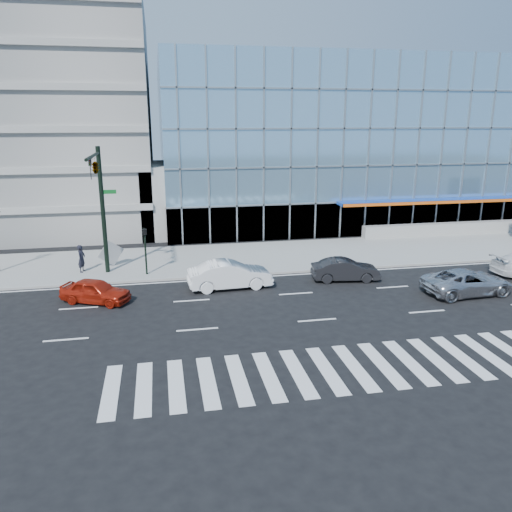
# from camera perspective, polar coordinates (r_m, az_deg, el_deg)

# --- Properties ---
(ground) EXTENTS (160.00, 160.00, 0.00)m
(ground) POSITION_cam_1_polar(r_m,az_deg,el_deg) (28.97, 4.58, -4.31)
(ground) COLOR black
(ground) RESTS_ON ground
(sidewalk) EXTENTS (120.00, 8.00, 0.15)m
(sidewalk) POSITION_cam_1_polar(r_m,az_deg,el_deg) (36.35, 1.22, -0.02)
(sidewalk) COLOR gray
(sidewalk) RESTS_ON ground
(theatre_building) EXTENTS (42.00, 26.00, 15.00)m
(theatre_building) POSITION_cam_1_polar(r_m,az_deg,el_deg) (56.52, 11.59, 12.85)
(theatre_building) COLOR #7EAFD2
(theatre_building) RESTS_ON ground
(parking_garage) EXTENTS (24.00, 24.00, 20.00)m
(parking_garage) POSITION_cam_1_polar(r_m,az_deg,el_deg) (53.72, -25.37, 14.27)
(parking_garage) COLOR gray
(parking_garage) RESTS_ON ground
(ramp_block) EXTENTS (6.00, 8.00, 6.00)m
(ramp_block) POSITION_cam_1_polar(r_m,az_deg,el_deg) (44.77, -9.09, 6.56)
(ramp_block) COLOR gray
(ramp_block) RESTS_ON ground
(tower_backdrop) EXTENTS (14.00, 14.00, 48.00)m
(tower_backdrop) POSITION_cam_1_polar(r_m,az_deg,el_deg) (99.86, -26.01, 22.20)
(tower_backdrop) COLOR gray
(tower_backdrop) RESTS_ON ground
(traffic_signal) EXTENTS (1.14, 5.74, 8.00)m
(traffic_signal) POSITION_cam_1_polar(r_m,az_deg,el_deg) (31.21, -17.64, 8.10)
(traffic_signal) COLOR black
(traffic_signal) RESTS_ON sidewalk
(ped_signal_post) EXTENTS (0.30, 0.33, 3.00)m
(ped_signal_post) POSITION_cam_1_polar(r_m,az_deg,el_deg) (32.11, -12.56, 1.33)
(ped_signal_post) COLOR black
(ped_signal_post) RESTS_ON sidewalk
(silver_suv) EXTENTS (5.35, 2.74, 1.45)m
(silver_suv) POSITION_cam_1_polar(r_m,az_deg,el_deg) (31.10, 23.04, -2.74)
(silver_suv) COLOR silver
(silver_suv) RESTS_ON ground
(white_sedan) EXTENTS (5.07, 2.04, 1.64)m
(white_sedan) POSITION_cam_1_polar(r_m,az_deg,el_deg) (29.63, -3.02, -2.16)
(white_sedan) COLOR white
(white_sedan) RESTS_ON ground
(dark_sedan) EXTENTS (4.32, 1.99, 1.37)m
(dark_sedan) POSITION_cam_1_polar(r_m,az_deg,el_deg) (31.50, 10.17, -1.56)
(dark_sedan) COLOR black
(dark_sedan) RESTS_ON ground
(red_sedan) EXTENTS (4.14, 3.04, 1.31)m
(red_sedan) POSITION_cam_1_polar(r_m,az_deg,el_deg) (28.73, -17.88, -3.83)
(red_sedan) COLOR #A21C0C
(red_sedan) RESTS_ON ground
(pedestrian) EXTENTS (0.62, 0.76, 1.79)m
(pedestrian) POSITION_cam_1_polar(r_m,az_deg,el_deg) (34.10, -19.32, -0.27)
(pedestrian) COLOR black
(pedestrian) RESTS_ON sidewalk
(tilted_panel) EXTENTS (1.69, 0.79, 1.82)m
(tilted_panel) POSITION_cam_1_polar(r_m,az_deg,el_deg) (34.81, -16.25, 0.33)
(tilted_panel) COLOR #9E9E9E
(tilted_panel) RESTS_ON sidewalk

